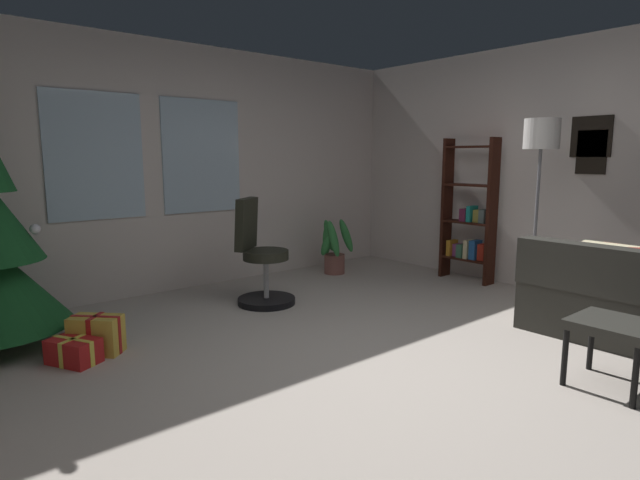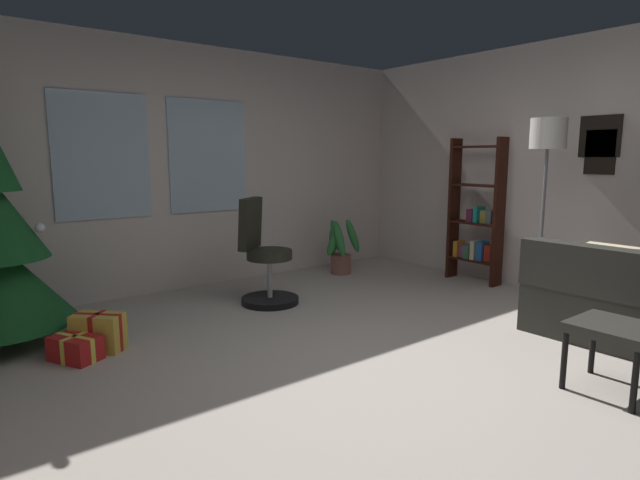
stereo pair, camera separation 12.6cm
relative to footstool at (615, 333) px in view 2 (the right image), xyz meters
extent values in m
cube|color=#BAAEA3|center=(-0.82, 1.04, -0.42)|extent=(5.55, 5.91, 0.10)
cube|color=beige|center=(-0.82, 4.04, 0.93)|extent=(5.55, 0.10, 2.59)
cube|color=silver|center=(-1.79, 3.98, 1.06)|extent=(0.90, 0.03, 1.20)
cube|color=silver|center=(-0.68, 3.98, 1.06)|extent=(0.90, 0.03, 1.20)
cube|color=beige|center=(2.01, 1.04, 0.93)|extent=(0.10, 5.91, 2.59)
cube|color=black|center=(1.95, 1.02, 1.09)|extent=(0.02, 0.28, 0.42)
cube|color=black|center=(1.95, 1.04, 1.24)|extent=(0.02, 0.38, 0.39)
cube|color=#2B2A25|center=(1.04, 0.92, 0.13)|extent=(0.88, 0.15, 0.20)
cube|color=beige|center=(0.81, 0.36, 0.20)|extent=(0.16, 0.40, 0.41)
cube|color=#A0362B|center=(0.81, 0.23, 0.20)|extent=(0.18, 0.41, 0.41)
cube|color=#2B2A25|center=(0.00, 0.00, 0.03)|extent=(0.44, 0.46, 0.06)
cylinder|color=black|center=(-0.19, -0.20, -0.18)|extent=(0.04, 0.04, 0.37)
cylinder|color=black|center=(-0.19, 0.20, -0.18)|extent=(0.04, 0.04, 0.37)
cylinder|color=black|center=(0.19, 0.20, -0.18)|extent=(0.04, 0.04, 0.37)
sphere|color=red|center=(-2.59, 3.50, 0.46)|extent=(0.07, 0.07, 0.07)
sphere|color=silver|center=(-2.51, 3.12, 0.52)|extent=(0.08, 0.08, 0.08)
cube|color=red|center=(-2.45, 2.55, -0.28)|extent=(0.35, 0.40, 0.17)
cube|color=#EAD84C|center=(-2.45, 2.55, -0.28)|extent=(0.19, 0.32, 0.18)
cube|color=#EAD84C|center=(-2.45, 2.55, -0.28)|extent=(0.21, 0.13, 0.18)
cube|color=gold|center=(-2.27, 2.64, -0.23)|extent=(0.39, 0.39, 0.28)
cube|color=#B21919|center=(-2.27, 2.64, -0.23)|extent=(0.28, 0.28, 0.28)
cube|color=#B21919|center=(-2.27, 2.64, -0.23)|extent=(0.17, 0.17, 0.28)
cylinder|color=black|center=(-0.59, 2.91, -0.34)|extent=(0.56, 0.56, 0.06)
cylinder|color=#B2B2B7|center=(-0.59, 2.91, -0.10)|extent=(0.05, 0.05, 0.43)
cylinder|color=black|center=(-0.59, 2.91, 0.12)|extent=(0.44, 0.44, 0.09)
cube|color=black|center=(-0.71, 3.06, 0.41)|extent=(0.38, 0.32, 0.50)
cube|color=black|center=(1.74, 1.94, 0.45)|extent=(0.18, 0.04, 1.63)
cube|color=black|center=(1.74, 2.54, 0.45)|extent=(0.18, 0.04, 1.63)
cube|color=black|center=(1.74, 2.24, -0.12)|extent=(0.18, 0.56, 0.02)
cube|color=black|center=(1.74, 2.24, 0.31)|extent=(0.18, 0.56, 0.02)
cube|color=black|center=(1.74, 2.24, 0.73)|extent=(0.18, 0.56, 0.02)
cube|color=black|center=(1.74, 2.24, 1.16)|extent=(0.18, 0.56, 0.02)
cube|color=maroon|center=(1.77, 2.04, -0.01)|extent=(0.13, 0.08, 0.18)
cube|color=#1F4F8D|center=(1.75, 2.13, 0.00)|extent=(0.16, 0.08, 0.22)
cube|color=beige|center=(1.75, 2.21, 0.00)|extent=(0.16, 0.05, 0.21)
cube|color=#356147|center=(1.75, 2.29, -0.03)|extent=(0.17, 0.08, 0.15)
cube|color=#7C366B|center=(1.77, 2.38, -0.03)|extent=(0.13, 0.06, 0.15)
cube|color=#BC791F|center=(1.75, 2.45, -0.02)|extent=(0.16, 0.05, 0.18)
cube|color=#4A5756|center=(1.75, 2.03, 0.40)|extent=(0.15, 0.07, 0.15)
cube|color=olive|center=(1.76, 2.11, 0.39)|extent=(0.13, 0.08, 0.14)
cube|color=#18827C|center=(1.75, 2.19, 0.41)|extent=(0.16, 0.05, 0.18)
cube|color=#5C1C37|center=(1.75, 2.27, 0.39)|extent=(0.16, 0.08, 0.14)
cylinder|color=slate|center=(1.40, 1.26, -0.35)|extent=(0.28, 0.28, 0.03)
cylinder|color=slate|center=(1.40, 1.26, 0.39)|extent=(0.03, 0.03, 1.46)
cylinder|color=white|center=(1.40, 1.26, 1.26)|extent=(0.32, 0.32, 0.28)
cylinder|color=brown|center=(0.80, 3.48, -0.25)|extent=(0.25, 0.25, 0.24)
ellipsoid|color=#2D7838|center=(0.76, 3.58, 0.04)|extent=(0.15, 0.16, 0.35)
ellipsoid|color=#2D7838|center=(0.85, 3.64, 0.08)|extent=(0.24, 0.13, 0.44)
ellipsoid|color=#2D7838|center=(0.99, 3.48, 0.08)|extent=(0.18, 0.22, 0.45)
ellipsoid|color=#2D7838|center=(0.65, 3.46, 0.02)|extent=(0.19, 0.16, 0.32)
ellipsoid|color=#2D7838|center=(0.68, 3.37, 0.09)|extent=(0.16, 0.27, 0.46)
camera|label=1|loc=(-3.33, -1.16, 1.05)|focal=28.95mm
camera|label=2|loc=(-3.23, -1.24, 1.05)|focal=28.95mm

